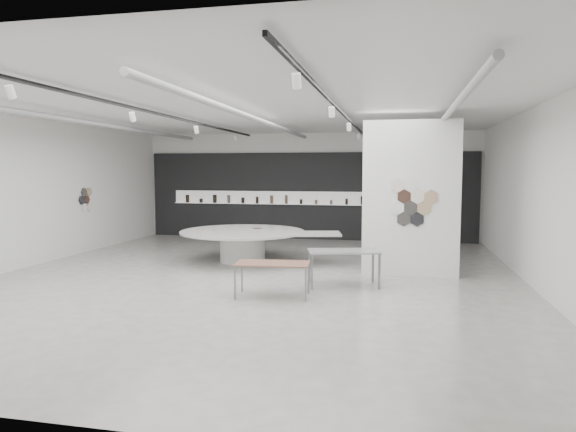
% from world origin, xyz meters
% --- Properties ---
extents(room, '(12.02, 14.02, 3.82)m').
position_xyz_m(room, '(-0.09, -0.00, 2.07)').
color(room, '#B1AEA7').
rests_on(room, ground).
extents(back_wall_display, '(11.80, 0.27, 3.10)m').
position_xyz_m(back_wall_display, '(-0.08, 6.93, 1.54)').
color(back_wall_display, black).
rests_on(back_wall_display, ground).
extents(partition_column, '(2.20, 0.38, 3.60)m').
position_xyz_m(partition_column, '(3.50, 1.00, 1.80)').
color(partition_column, white).
rests_on(partition_column, ground).
extents(display_island, '(4.69, 3.94, 0.85)m').
position_xyz_m(display_island, '(-0.79, 1.95, 0.55)').
color(display_island, white).
rests_on(display_island, ground).
extents(sample_table_wood, '(1.48, 0.84, 0.67)m').
position_xyz_m(sample_table_wood, '(0.86, -1.65, 0.62)').
color(sample_table_wood, brown).
rests_on(sample_table_wood, ground).
extents(sample_table_stone, '(1.62, 1.08, 0.76)m').
position_xyz_m(sample_table_stone, '(2.11, -0.42, 0.70)').
color(sample_table_stone, gray).
rests_on(sample_table_stone, ground).
extents(kitchen_counter, '(1.51, 0.72, 1.15)m').
position_xyz_m(kitchen_counter, '(2.97, 6.51, 0.42)').
color(kitchen_counter, white).
rests_on(kitchen_counter, ground).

